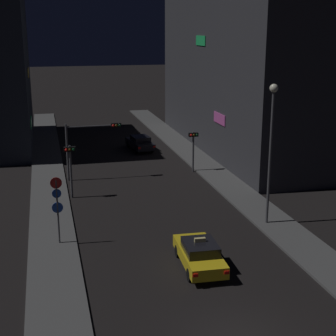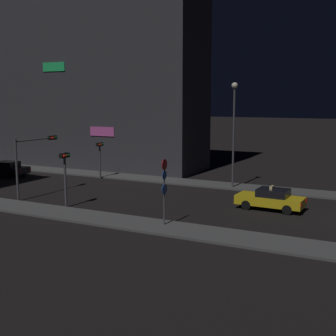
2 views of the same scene
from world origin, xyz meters
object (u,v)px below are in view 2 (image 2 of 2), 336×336
at_px(traffic_light_overhead, 34,152).
at_px(traffic_light_left_kerb, 65,168).
at_px(far_car, 6,168).
at_px(sign_pole_left, 164,186).
at_px(street_lamp_near_block, 234,118).
at_px(traffic_light_right_kerb, 100,152).
at_px(taxi, 271,199).

relative_size(traffic_light_overhead, traffic_light_left_kerb, 1.19).
xyz_separation_m(far_car, sign_pole_left, (-8.67, -21.44, 1.68)).
distance_m(traffic_light_overhead, street_lamp_near_block, 15.82).
height_order(far_car, sign_pole_left, sign_pole_left).
xyz_separation_m(traffic_light_left_kerb, sign_pole_left, (-1.19, -8.09, -0.31)).
xyz_separation_m(far_car, traffic_light_left_kerb, (-7.49, -13.34, 2.00)).
height_order(traffic_light_overhead, traffic_light_right_kerb, traffic_light_overhead).
height_order(traffic_light_left_kerb, sign_pole_left, sign_pole_left).
relative_size(far_car, sign_pole_left, 1.22).
height_order(far_car, traffic_light_left_kerb, traffic_light_left_kerb).
bearing_deg(traffic_light_left_kerb, sign_pole_left, -98.36).
bearing_deg(taxi, far_car, 85.77).
relative_size(far_car, street_lamp_near_block, 0.55).
bearing_deg(traffic_light_overhead, taxi, -77.45).
xyz_separation_m(traffic_light_overhead, traffic_light_right_kerb, (8.52, 0.03, -0.87)).
height_order(taxi, street_lamp_near_block, street_lamp_near_block).
relative_size(taxi, traffic_light_left_kerb, 1.19).
height_order(taxi, traffic_light_left_kerb, traffic_light_left_kerb).
bearing_deg(taxi, sign_pole_left, 146.33).
distance_m(far_car, traffic_light_overhead, 10.95).
relative_size(far_car, traffic_light_right_kerb, 1.34).
relative_size(taxi, traffic_light_overhead, 1.00).
xyz_separation_m(traffic_light_right_kerb, street_lamp_near_block, (1.02, -12.43, 3.26)).
relative_size(sign_pole_left, street_lamp_near_block, 0.45).
distance_m(far_car, sign_pole_left, 23.19).
height_order(taxi, traffic_light_right_kerb, traffic_light_right_kerb).
distance_m(traffic_light_left_kerb, sign_pole_left, 8.19).
relative_size(traffic_light_overhead, sign_pole_left, 1.19).
bearing_deg(traffic_light_overhead, street_lamp_near_block, -52.42).
height_order(far_car, traffic_light_right_kerb, traffic_light_right_kerb).
relative_size(traffic_light_left_kerb, street_lamp_near_block, 0.45).
bearing_deg(taxi, traffic_light_right_kerb, 74.42).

